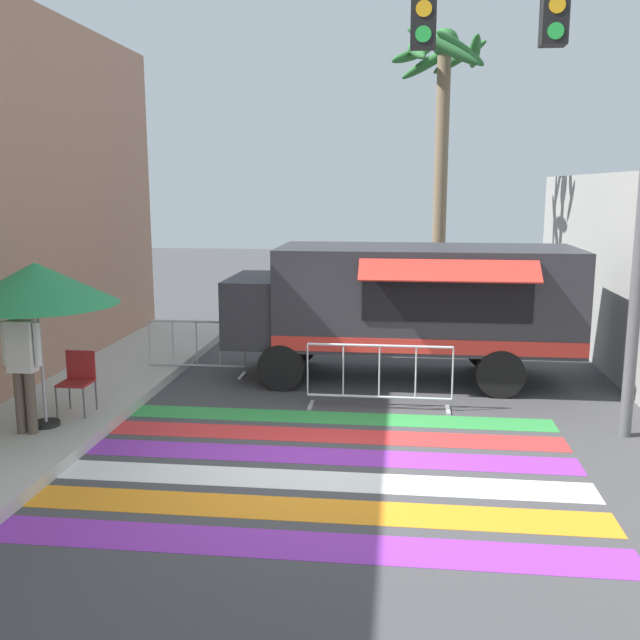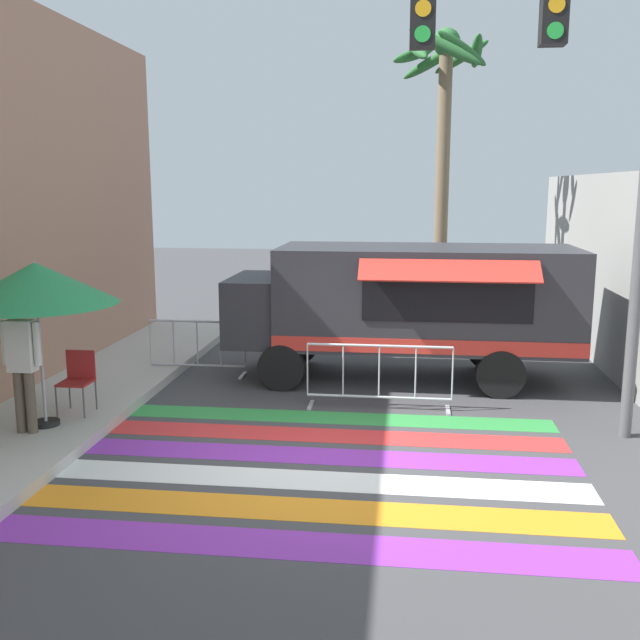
{
  "view_description": "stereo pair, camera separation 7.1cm",
  "coord_description": "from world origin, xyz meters",
  "views": [
    {
      "loc": [
        0.98,
        -8.33,
        3.33
      ],
      "look_at": [
        -0.28,
        2.57,
        1.28
      ],
      "focal_mm": 40.0,
      "sensor_mm": 36.0,
      "label": 1
    },
    {
      "loc": [
        1.05,
        -8.33,
        3.33
      ],
      "look_at": [
        -0.28,
        2.57,
        1.28
      ],
      "focal_mm": 40.0,
      "sensor_mm": 36.0,
      "label": 2
    }
  ],
  "objects": [
    {
      "name": "food_truck",
      "position": [
        0.94,
        3.93,
        1.41
      ],
      "size": [
        5.93,
        2.53,
        2.33
      ],
      "color": "#2D2D33",
      "rests_on": "ground_plane"
    },
    {
      "name": "vendor_person",
      "position": [
        -3.86,
        0.09,
        1.17
      ],
      "size": [
        0.53,
        0.23,
        1.77
      ],
      "rotation": [
        0.0,
        0.0,
        -0.2
      ],
      "color": "brown",
      "rests_on": "sidewalk_left"
    },
    {
      "name": "traffic_signal_pole",
      "position": [
        2.89,
        1.31,
        4.58
      ],
      "size": [
        3.75,
        0.29,
        6.39
      ],
      "color": "#515456",
      "rests_on": "ground_plane"
    },
    {
      "name": "folding_chair",
      "position": [
        -3.58,
        1.03,
        0.68
      ],
      "size": [
        0.43,
        0.43,
        0.88
      ],
      "rotation": [
        0.0,
        0.0,
        -0.28
      ],
      "color": "#4C4C51",
      "rests_on": "sidewalk_left"
    },
    {
      "name": "palm_tree",
      "position": [
        1.78,
        8.22,
        4.98
      ],
      "size": [
        2.28,
        2.25,
        6.73
      ],
      "color": "#7A664C",
      "rests_on": "ground_plane"
    },
    {
      "name": "barricade_side",
      "position": [
        -2.64,
        3.75,
        0.49
      ],
      "size": [
        1.77,
        0.44,
        1.0
      ],
      "color": "#B7BABF",
      "rests_on": "ground_plane"
    },
    {
      "name": "patio_umbrella",
      "position": [
        -3.76,
        0.39,
        2.09
      ],
      "size": [
        2.11,
        2.11,
        2.22
      ],
      "color": "black",
      "rests_on": "sidewalk_left"
    },
    {
      "name": "barricade_front",
      "position": [
        0.67,
        2.16,
        0.5
      ],
      "size": [
        2.22,
        0.44,
        1.0
      ],
      "color": "#B7BABF",
      "rests_on": "ground_plane"
    },
    {
      "name": "ground_plane",
      "position": [
        0.0,
        0.0,
        0.0
      ],
      "size": [
        60.0,
        60.0,
        0.0
      ],
      "primitive_type": "plane",
      "color": "#424244"
    },
    {
      "name": "crosswalk_painted",
      "position": [
        0.0,
        -0.28,
        0.0
      ],
      "size": [
        6.4,
        4.36,
        0.01
      ],
      "color": "purple",
      "rests_on": "ground_plane"
    }
  ]
}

